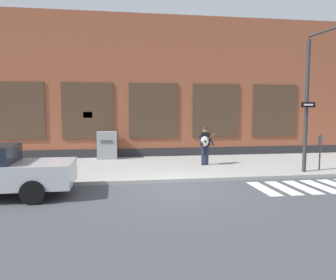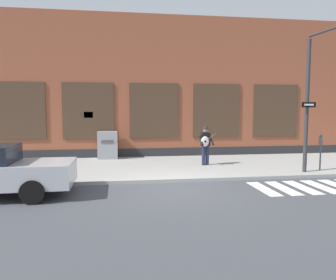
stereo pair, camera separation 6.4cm
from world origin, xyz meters
name	(u,v)px [view 1 (the left image)]	position (x,y,z in m)	size (l,w,h in m)	color
ground_plane	(176,190)	(0.00, 0.00, 0.00)	(160.00, 160.00, 0.00)	#424449
sidewalk	(161,167)	(0.00, 3.83, 0.06)	(28.00, 5.68, 0.13)	#9E9E99
building_backdrop	(150,90)	(0.00, 8.67, 3.66)	(28.00, 4.06, 7.33)	brown
busker	(205,143)	(1.92, 3.67, 1.08)	(0.73, 0.55, 1.68)	#1E233D
traffic_light	(328,75)	(5.45, 0.51, 3.75)	(0.68, 2.99, 5.25)	#2D2D30
parking_meter	(320,147)	(6.14, 1.80, 1.07)	(0.13, 0.11, 1.44)	#47474C
utility_box	(107,145)	(-2.36, 6.22, 0.80)	(0.96, 0.70, 1.35)	gray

